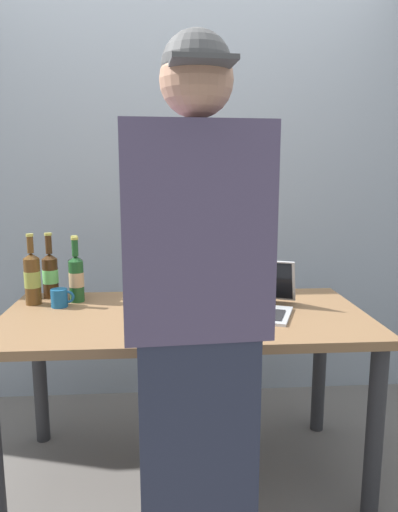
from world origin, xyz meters
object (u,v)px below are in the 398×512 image
at_px(beer_bottle_amber, 76,277).
at_px(beer_bottle_brown, 76,275).
at_px(coffee_mug, 60,298).
at_px(laptop, 257,300).
at_px(person_figure, 197,333).
at_px(beer_bottle_green, 50,274).
at_px(beer_bottle_dark, 32,277).

bearing_deg(beer_bottle_amber, beer_bottle_brown, 101.79).
bearing_deg(beer_bottle_amber, coffee_mug, -126.19).
height_order(laptop, person_figure, person_figure).
bearing_deg(beer_bottle_green, laptop, -16.67).
xyz_separation_m(beer_bottle_dark, beer_bottle_green, (0.05, 0.12, -0.01)).
distance_m(beer_bottle_green, beer_bottle_brown, 0.12).
distance_m(beer_bottle_dark, beer_bottle_brown, 0.21).
distance_m(person_figure, coffee_mug, 0.96).
height_order(laptop, beer_bottle_dark, beer_bottle_dark).
relative_size(beer_bottle_amber, beer_bottle_brown, 1.02).
relative_size(beer_bottle_dark, beer_bottle_amber, 1.07).
height_order(laptop, beer_bottle_brown, beer_bottle_brown).
bearing_deg(beer_bottle_dark, beer_bottle_amber, 8.66).
xyz_separation_m(beer_bottle_dark, beer_bottle_amber, (0.19, 0.03, -0.01)).
xyz_separation_m(person_figure, coffee_mug, (-0.56, 0.77, -0.09)).
distance_m(beer_bottle_amber, coffee_mug, 0.13).
xyz_separation_m(beer_bottle_dark, coffee_mug, (0.13, -0.05, -0.08)).
relative_size(beer_bottle_green, beer_bottle_brown, 1.05).
relative_size(laptop, beer_bottle_brown, 1.51).
bearing_deg(beer_bottle_amber, beer_bottle_green, 148.30).
bearing_deg(coffee_mug, laptop, -7.54).
bearing_deg(beer_bottle_amber, beer_bottle_dark, -171.34).
xyz_separation_m(beer_bottle_dark, beer_bottle_brown, (0.17, 0.11, -0.02)).
relative_size(beer_bottle_brown, person_figure, 0.17).
bearing_deg(coffee_mug, beer_bottle_brown, 75.37).
bearing_deg(beer_bottle_dark, coffee_mug, -22.42).
height_order(beer_bottle_green, beer_bottle_brown, beer_bottle_green).
distance_m(beer_bottle_amber, beer_bottle_brown, 0.09).
bearing_deg(beer_bottle_brown, beer_bottle_amber, -78.21).
bearing_deg(beer_bottle_green, beer_bottle_brown, -1.26).
xyz_separation_m(beer_bottle_amber, beer_bottle_brown, (-0.02, 0.08, -0.01)).
bearing_deg(beer_bottle_brown, laptop, -18.79).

